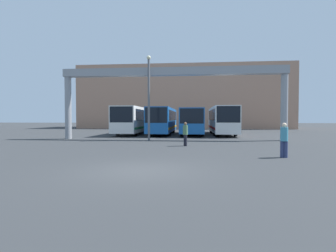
% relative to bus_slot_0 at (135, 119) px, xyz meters
% --- Properties ---
extents(ground_plane, '(200.00, 200.00, 0.00)m').
position_rel_bus_slot_0_xyz_m(ground_plane, '(5.33, -22.37, -1.86)').
color(ground_plane, '#2D3033').
extents(building_backdrop, '(40.11, 12.00, 11.89)m').
position_rel_bus_slot_0_xyz_m(building_backdrop, '(5.33, 21.41, 4.08)').
color(building_backdrop, tan).
rests_on(building_backdrop, ground).
extents(overhead_gantry, '(20.17, 0.80, 6.49)m').
position_rel_bus_slot_0_xyz_m(overhead_gantry, '(5.33, -8.30, 3.40)').
color(overhead_gantry, gray).
rests_on(overhead_gantry, ground).
extents(bus_slot_0, '(2.62, 12.15, 3.23)m').
position_rel_bus_slot_0_xyz_m(bus_slot_0, '(0.00, 0.00, 0.00)').
color(bus_slot_0, silver).
rests_on(bus_slot_0, ground).
extents(bus_slot_1, '(2.45, 12.35, 3.13)m').
position_rel_bus_slot_0_xyz_m(bus_slot_1, '(3.55, 0.10, -0.05)').
color(bus_slot_1, '#1959A5').
rests_on(bus_slot_1, ground).
extents(bus_slot_2, '(2.58, 10.29, 3.01)m').
position_rel_bus_slot_0_xyz_m(bus_slot_2, '(7.10, -0.93, -0.12)').
color(bus_slot_2, '#1959A5').
rests_on(bus_slot_2, ground).
extents(bus_slot_3, '(2.51, 11.95, 3.23)m').
position_rel_bus_slot_0_xyz_m(bus_slot_3, '(10.65, -0.10, -0.00)').
color(bus_slot_3, silver).
rests_on(bus_slot_3, ground).
extents(pedestrian_mid_right, '(0.36, 0.36, 1.72)m').
position_rel_bus_slot_0_xyz_m(pedestrian_mid_right, '(11.73, -18.53, -0.95)').
color(pedestrian_mid_right, navy).
rests_on(pedestrian_mid_right, ground).
extents(pedestrian_mid_left, '(0.35, 0.35, 1.67)m').
position_rel_bus_slot_0_xyz_m(pedestrian_mid_left, '(6.71, -13.60, -0.98)').
color(pedestrian_mid_left, black).
rests_on(pedestrian_mid_left, ground).
extents(lamp_post, '(0.36, 0.36, 7.42)m').
position_rel_bus_slot_0_xyz_m(lamp_post, '(3.37, -9.18, 2.20)').
color(lamp_post, '#595B60').
rests_on(lamp_post, ground).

